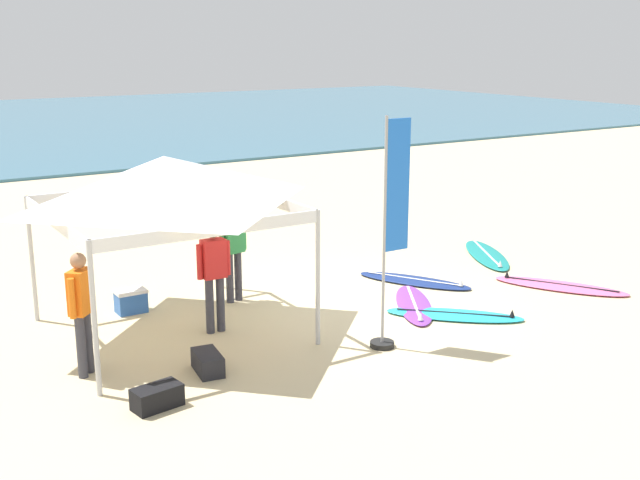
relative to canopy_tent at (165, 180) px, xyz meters
The scene contains 14 objects.
ground_plane 3.79m from the canopy_tent, ahead, with size 80.00×80.00×0.00m, color beige.
canopy_tent is the anchor object (origin of this frame).
surfboard_teal 7.65m from the canopy_tent, ahead, with size 1.75×2.45×0.19m.
surfboard_cyan 5.14m from the canopy_tent, 23.82° to the right, with size 2.03×1.98×0.19m.
surfboard_pink 7.45m from the canopy_tent, 13.76° to the right, with size 1.80×2.40×0.19m.
surfboard_navy 5.37m from the canopy_tent, ahead, with size 1.61×2.21×0.19m.
surfboard_purple 4.71m from the canopy_tent, 15.29° to the right, with size 1.60×2.10×0.19m.
person_orange 2.31m from the canopy_tent, 150.39° to the right, with size 0.41×0.42×1.71m.
person_green 2.20m from the canopy_tent, 28.78° to the left, with size 0.54×0.28×1.71m.
person_red 1.56m from the canopy_tent, 31.99° to the right, with size 0.55×0.23×1.71m.
banner_flag 3.46m from the canopy_tent, 41.90° to the right, with size 0.60×0.36×3.40m.
gear_bag_near_tent 2.84m from the canopy_tent, 95.76° to the right, with size 0.60×0.32×0.28m, color #232328.
gear_bag_by_pole 3.47m from the canopy_tent, 115.87° to the right, with size 0.60×0.32×0.28m, color black.
cooler_box 2.52m from the canopy_tent, 100.37° to the left, with size 0.50×0.36×0.39m.
Camera 1 is at (-7.16, -10.60, 4.41)m, focal length 44.48 mm.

